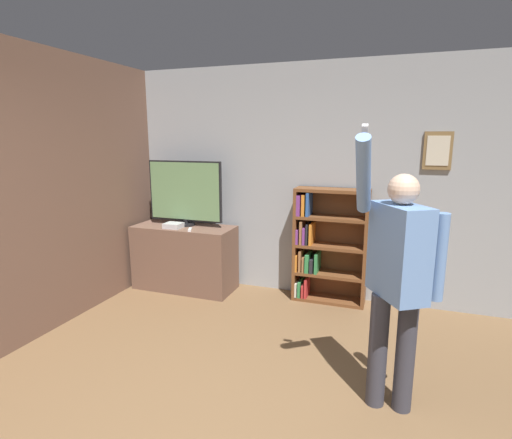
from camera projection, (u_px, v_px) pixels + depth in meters
The scene contains 8 objects.
wall_back at pixel (311, 183), 4.66m from camera, with size 6.34×0.09×2.70m.
wall_side_brick at pixel (56, 191), 3.91m from camera, with size 0.06×4.72×2.70m.
tv_ledge at pixel (185, 257), 4.99m from camera, with size 1.25×0.52×0.80m.
television at pixel (185, 193), 4.88m from camera, with size 0.97×0.22×0.80m.
game_console at pixel (173, 225), 4.81m from camera, with size 0.21×0.18×0.06m.
remote_loose at pixel (190, 230), 4.68m from camera, with size 0.09×0.14×0.02m.
bookshelf at pixel (324, 246), 4.56m from camera, with size 0.82×0.28×1.32m.
person at pixel (397, 272), 2.63m from camera, with size 0.57×0.56×1.95m.
Camera 1 is at (0.95, -1.45, 1.87)m, focal length 28.00 mm.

